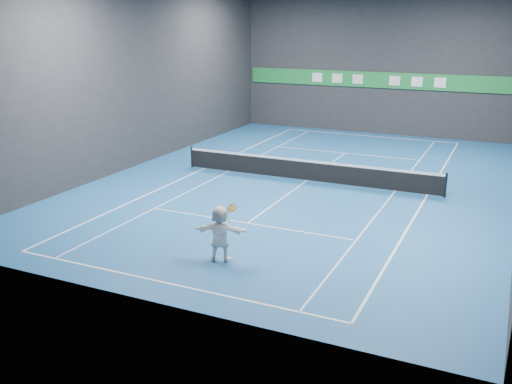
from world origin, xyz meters
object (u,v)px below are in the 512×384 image
at_px(player, 220,233).
at_px(tennis_racket, 232,209).
at_px(tennis_net, 307,170).
at_px(tennis_ball, 212,174).

xyz_separation_m(player, tennis_racket, (0.40, 0.05, 0.83)).
bearing_deg(tennis_net, tennis_ball, -87.88).
xyz_separation_m(tennis_ball, tennis_racket, (0.74, -0.17, -0.96)).
height_order(tennis_ball, tennis_racket, tennis_ball).
height_order(player, tennis_ball, tennis_ball).
relative_size(player, tennis_ball, 25.00).
bearing_deg(tennis_net, tennis_racket, -83.58).
height_order(tennis_ball, tennis_net, tennis_ball).
relative_size(tennis_net, tennis_racket, 18.59).
distance_m(tennis_ball, tennis_net, 9.83).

